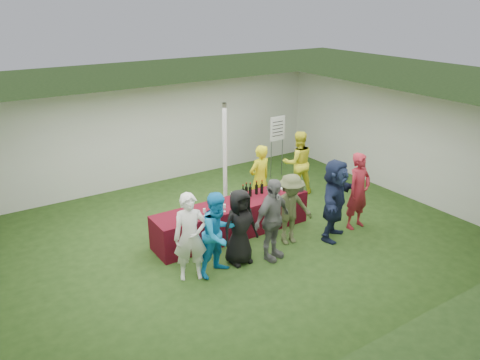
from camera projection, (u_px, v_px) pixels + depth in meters
ground at (235, 236)px, 10.30m from camera, size 60.00×60.00×0.00m
tent at (225, 160)px, 11.00m from camera, size 10.00×10.00×10.00m
serving_table at (232, 219)px, 10.27m from camera, size 3.60×0.80×0.75m
wine_bottles at (252, 191)px, 10.49m from camera, size 0.58×0.13×0.32m
wine_glasses at (200, 213)px, 9.42m from camera, size 1.13×0.15×0.16m
water_bottle at (232, 197)px, 10.18m from camera, size 0.07×0.07×0.23m
bar_towel at (285, 188)px, 10.92m from camera, size 0.25×0.18×0.03m
dump_bucket at (298, 187)px, 10.78m from camera, size 0.26×0.26×0.18m
wine_list_sign at (277, 133)px, 13.28m from camera, size 0.50×0.03×1.80m
staff_pourer at (260, 179)px, 11.18m from camera, size 0.68×0.50×1.71m
staff_back at (298, 163)px, 12.33m from camera, size 0.99×0.88×1.70m
customer_0 at (190, 237)px, 8.50m from camera, size 0.72×0.60×1.70m
customer_1 at (218, 234)px, 8.67m from camera, size 0.92×0.79×1.65m
customer_2 at (240, 227)px, 9.04m from camera, size 0.76×0.50×1.54m
customer_3 at (272, 220)px, 9.15m from camera, size 1.07×0.67×1.70m
customer_4 at (290, 209)px, 9.77m from camera, size 1.09×0.74×1.56m
customer_5 at (335, 200)px, 9.95m from camera, size 1.71×1.30×1.80m
customer_6 at (358, 191)px, 10.43m from camera, size 0.67×0.47×1.77m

